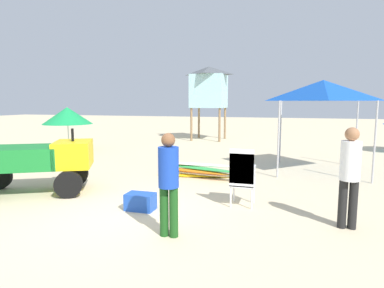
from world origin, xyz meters
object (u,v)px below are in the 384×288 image
lifeguard_near_left (169,178)px  stacked_plastic_chairs (242,173)px  popup_canopy (323,91)px  lifeguard_near_center (350,171)px  surfboard_pile (198,170)px  beach_umbrella_mid (67,116)px  lifeguard_tower (209,87)px  cooler_box (140,202)px  utility_cart (37,160)px

lifeguard_near_left → stacked_plastic_chairs: bearing=63.4°
stacked_plastic_chairs → popup_canopy: bearing=66.1°
stacked_plastic_chairs → lifeguard_near_center: (1.86, -0.65, 0.28)m
surfboard_pile → beach_umbrella_mid: bearing=153.5°
stacked_plastic_chairs → beach_umbrella_mid: beach_umbrella_mid is taller
stacked_plastic_chairs → lifeguard_near_left: size_ratio=0.73×
stacked_plastic_chairs → surfboard_pile: bearing=124.6°
surfboard_pile → lifeguard_tower: lifeguard_tower is taller
stacked_plastic_chairs → lifeguard_near_center: size_ratio=0.70×
stacked_plastic_chairs → cooler_box: (-1.89, -0.77, -0.53)m
utility_cart → surfboard_pile: 4.11m
utility_cart → popup_canopy: popup_canopy is taller
utility_cart → lifeguard_tower: bearing=83.7°
popup_canopy → beach_umbrella_mid: (-10.16, 1.53, -0.92)m
lifeguard_near_left → popup_canopy: popup_canopy is taller
cooler_box → utility_cart: bearing=171.2°
popup_canopy → surfboard_pile: bearing=-151.1°
stacked_plastic_chairs → surfboard_pile: (-1.54, 2.24, -0.50)m
utility_cart → lifeguard_near_left: 4.08m
popup_canopy → lifeguard_tower: bearing=125.8°
lifeguard_near_center → beach_umbrella_mid: (-10.21, 6.27, 0.54)m
lifeguard_near_center → cooler_box: 3.83m
surfboard_pile → popup_canopy: 4.45m
beach_umbrella_mid → surfboard_pile: bearing=-26.5°
surfboard_pile → lifeguard_near_center: bearing=-40.3°
lifeguard_tower → utility_cart: bearing=-96.3°
utility_cart → lifeguard_near_left: bearing=-21.2°
popup_canopy → lifeguard_near_center: bearing=-89.5°
popup_canopy → beach_umbrella_mid: popup_canopy is taller
stacked_plastic_chairs → cooler_box: bearing=-157.9°
lifeguard_near_left → popup_canopy: (2.72, 5.90, 1.51)m
surfboard_pile → lifeguard_tower: 9.68m
lifeguard_near_center → cooler_box: lifeguard_near_center is taller
lifeguard_near_center → beach_umbrella_mid: 11.99m
stacked_plastic_chairs → cooler_box: 2.11m
cooler_box → popup_canopy: bearing=52.7°
lifeguard_near_center → popup_canopy: size_ratio=0.62×
stacked_plastic_chairs → beach_umbrella_mid: bearing=146.0°
utility_cart → popup_canopy: size_ratio=1.02×
lifeguard_tower → beach_umbrella_mid: 7.68m
utility_cart → beach_umbrella_mid: size_ratio=1.34×
surfboard_pile → lifeguard_near_left: 4.16m
lifeguard_near_center → lifeguard_tower: 13.24m
utility_cart → lifeguard_near_center: size_ratio=1.65×
cooler_box → lifeguard_tower: bearing=97.2°
surfboard_pile → lifeguard_near_center: 4.53m
popup_canopy → beach_umbrella_mid: size_ratio=1.32×
popup_canopy → beach_umbrella_mid: 10.32m
beach_umbrella_mid → cooler_box: bearing=-44.7°
lifeguard_tower → cooler_box: 12.51m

